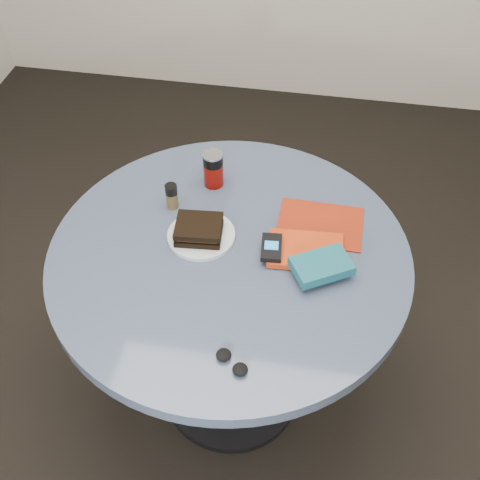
% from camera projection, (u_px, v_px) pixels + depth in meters
% --- Properties ---
extents(ground, '(4.00, 4.00, 0.00)m').
position_uv_depth(ground, '(232.00, 390.00, 2.19)').
color(ground, black).
rests_on(ground, ground).
extents(table, '(1.00, 1.00, 0.75)m').
position_uv_depth(table, '(230.00, 289.00, 1.77)').
color(table, black).
rests_on(table, ground).
extents(plate, '(0.25, 0.25, 0.01)m').
position_uv_depth(plate, '(201.00, 235.00, 1.68)').
color(plate, silver).
rests_on(plate, table).
extents(sandwich, '(0.14, 0.12, 0.04)m').
position_uv_depth(sandwich, '(199.00, 229.00, 1.66)').
color(sandwich, black).
rests_on(sandwich, plate).
extents(soda_can, '(0.06, 0.06, 0.11)m').
position_uv_depth(soda_can, '(213.00, 169.00, 1.80)').
color(soda_can, '#730C05').
rests_on(soda_can, table).
extents(pepper_grinder, '(0.05, 0.05, 0.08)m').
position_uv_depth(pepper_grinder, '(172.00, 196.00, 1.75)').
color(pepper_grinder, '#4B3C20').
rests_on(pepper_grinder, table).
extents(magazine, '(0.24, 0.19, 0.00)m').
position_uv_depth(magazine, '(320.00, 224.00, 1.72)').
color(magazine, maroon).
rests_on(magazine, table).
extents(red_book, '(0.21, 0.15, 0.02)m').
position_uv_depth(red_book, '(305.00, 250.00, 1.64)').
color(red_book, '#AE2E0D').
rests_on(red_book, magazine).
extents(novel, '(0.18, 0.16, 0.03)m').
position_uv_depth(novel, '(322.00, 266.00, 1.57)').
color(novel, '#134C5A').
rests_on(novel, red_book).
extents(mp3_player, '(0.06, 0.10, 0.02)m').
position_uv_depth(mp3_player, '(271.00, 247.00, 1.62)').
color(mp3_player, black).
rests_on(mp3_player, red_book).
extents(headphones, '(0.10, 0.08, 0.02)m').
position_uv_depth(headphones, '(232.00, 362.00, 1.39)').
color(headphones, black).
rests_on(headphones, table).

